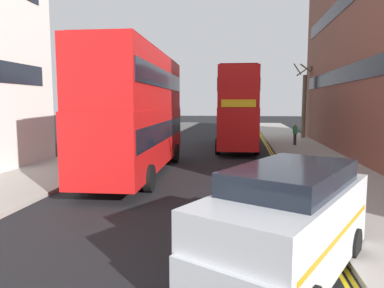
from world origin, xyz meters
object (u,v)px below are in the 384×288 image
at_px(double_decker_bus_away, 138,109).
at_px(taxi_minivan, 286,222).
at_px(double_decker_bus_oncoming, 237,107).
at_px(pedestrian_far, 295,134).

xyz_separation_m(double_decker_bus_away, taxi_minivan, (5.61, -9.26, -1.96)).
height_order(double_decker_bus_oncoming, taxi_minivan, double_decker_bus_oncoming).
xyz_separation_m(double_decker_bus_away, double_decker_bus_oncoming, (4.41, 10.25, 0.00)).
xyz_separation_m(taxi_minivan, pedestrian_far, (3.19, 20.89, -0.08)).
bearing_deg(pedestrian_far, double_decker_bus_oncoming, -162.48).
distance_m(double_decker_bus_oncoming, pedestrian_far, 5.04).
height_order(double_decker_bus_away, double_decker_bus_oncoming, same).
distance_m(double_decker_bus_away, taxi_minivan, 11.00).
bearing_deg(pedestrian_far, taxi_minivan, -98.68).
bearing_deg(double_decker_bus_away, pedestrian_far, 52.90).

